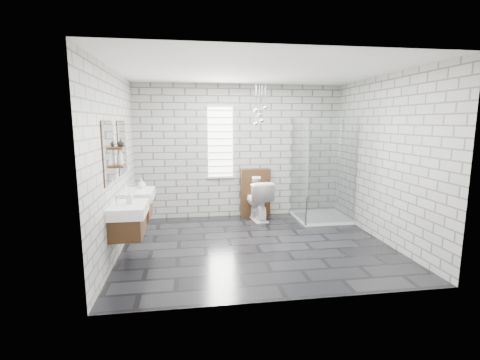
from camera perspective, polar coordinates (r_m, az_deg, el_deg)
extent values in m
cube|color=black|center=(5.70, 2.66, -10.62)|extent=(4.20, 3.60, 0.02)
cube|color=white|center=(5.41, 2.89, 17.57)|extent=(4.20, 3.60, 0.02)
cube|color=#A5A5A0|center=(7.16, -0.06, 4.70)|extent=(4.20, 0.02, 2.70)
cube|color=#A5A5A0|center=(3.65, 8.33, -0.07)|extent=(4.20, 0.02, 2.70)
cube|color=#A5A5A0|center=(5.39, -19.84, 2.55)|extent=(0.02, 3.60, 2.70)
cube|color=#A5A5A0|center=(6.16, 22.45, 3.19)|extent=(0.02, 3.60, 2.70)
cube|color=#462A15|center=(5.03, -17.93, -7.13)|extent=(0.42, 0.62, 0.30)
cube|color=silver|center=(4.99, -15.67, -6.78)|extent=(0.02, 0.35, 0.01)
cube|color=white|center=(4.97, -17.77, -4.64)|extent=(0.47, 0.70, 0.15)
cylinder|color=silver|center=(4.97, -19.62, -3.14)|extent=(0.04, 0.04, 0.12)
cylinder|color=silver|center=(4.95, -19.08, -2.57)|extent=(0.10, 0.02, 0.02)
cube|color=white|center=(4.89, -20.75, 4.19)|extent=(0.03, 0.55, 0.80)
cube|color=#462A15|center=(4.89, -20.89, 4.19)|extent=(0.01, 0.59, 0.84)
cube|color=#462A15|center=(5.96, -16.43, -4.48)|extent=(0.42, 0.62, 0.30)
cube|color=silver|center=(5.93, -14.52, -4.17)|extent=(0.02, 0.35, 0.01)
cube|color=white|center=(5.91, -16.29, -2.35)|extent=(0.47, 0.70, 0.15)
cylinder|color=silver|center=(5.91, -17.84, -1.10)|extent=(0.04, 0.04, 0.12)
cylinder|color=silver|center=(5.89, -17.39, -0.61)|extent=(0.10, 0.02, 0.02)
cube|color=white|center=(5.84, -18.76, 5.07)|extent=(0.03, 0.55, 0.80)
cube|color=#462A15|center=(5.84, -18.88, 5.07)|extent=(0.01, 0.59, 0.84)
cube|color=#462A15|center=(5.33, -19.08, 2.19)|extent=(0.14, 0.30, 0.03)
cube|color=#462A15|center=(5.30, -19.23, 4.97)|extent=(0.14, 0.30, 0.03)
cube|color=white|center=(7.08, -3.26, 6.25)|extent=(0.50, 0.02, 1.40)
cube|color=silver|center=(7.06, -3.30, 12.09)|extent=(0.56, 0.04, 0.04)
cube|color=silver|center=(7.14, -3.19, 0.46)|extent=(0.56, 0.04, 0.04)
cube|color=silver|center=(7.12, -3.20, 1.17)|extent=(0.48, 0.01, 0.02)
cube|color=silver|center=(7.10, -3.21, 2.29)|extent=(0.48, 0.01, 0.02)
cube|color=silver|center=(7.08, -3.22, 3.41)|extent=(0.48, 0.01, 0.02)
cube|color=silver|center=(7.07, -3.23, 4.54)|extent=(0.48, 0.01, 0.02)
cube|color=silver|center=(7.06, -3.24, 5.67)|extent=(0.48, 0.01, 0.02)
cube|color=silver|center=(7.05, -3.25, 6.80)|extent=(0.48, 0.01, 0.02)
cube|color=silver|center=(7.05, -3.26, 7.94)|extent=(0.48, 0.01, 0.02)
cube|color=silver|center=(7.04, -3.27, 9.08)|extent=(0.48, 0.01, 0.02)
cube|color=silver|center=(7.04, -3.28, 10.22)|extent=(0.48, 0.01, 0.03)
cube|color=silver|center=(7.05, -3.29, 11.36)|extent=(0.48, 0.01, 0.03)
cube|color=#462A15|center=(7.23, 2.52, -2.08)|extent=(0.60, 0.20, 1.00)
cube|color=silver|center=(7.07, 2.70, 0.13)|extent=(0.18, 0.01, 0.12)
cube|color=white|center=(7.32, 13.10, -5.96)|extent=(1.00, 1.00, 0.06)
cube|color=silver|center=(6.68, 14.95, 1.26)|extent=(1.00, 0.01, 2.00)
cube|color=silver|center=(6.96, 9.65, 1.77)|extent=(0.01, 1.00, 2.00)
cube|color=silver|center=(6.50, 10.98, 1.19)|extent=(0.03, 0.03, 2.00)
cube|color=silver|center=(6.88, 18.63, 1.32)|extent=(0.03, 0.03, 2.00)
cylinder|color=silver|center=(7.47, 15.99, 2.60)|extent=(0.02, 0.02, 1.80)
cylinder|color=silver|center=(7.39, 15.74, 9.70)|extent=(0.14, 0.14, 0.02)
sphere|color=silver|center=(6.67, 2.61, 11.40)|extent=(0.09, 0.09, 0.09)
cylinder|color=silver|center=(6.69, 2.63, 13.85)|extent=(0.01, 0.01, 0.48)
sphere|color=silver|center=(6.74, 3.56, 9.68)|extent=(0.09, 0.09, 0.09)
cylinder|color=silver|center=(6.76, 3.59, 12.96)|extent=(0.01, 0.01, 0.68)
sphere|color=silver|center=(6.84, 3.16, 10.65)|extent=(0.09, 0.09, 0.09)
cylinder|color=silver|center=(6.85, 3.19, 13.39)|extent=(0.01, 0.01, 0.57)
sphere|color=silver|center=(6.76, 2.64, 9.26)|extent=(0.09, 0.09, 0.09)
cylinder|color=silver|center=(6.77, 2.66, 12.74)|extent=(0.01, 0.01, 0.73)
sphere|color=silver|center=(6.82, 4.12, 11.76)|extent=(0.09, 0.09, 0.09)
cylinder|color=silver|center=(6.84, 4.15, 13.95)|extent=(0.01, 0.01, 0.43)
imported|color=white|center=(7.01, 2.91, -3.29)|extent=(0.54, 0.83, 0.80)
imported|color=#B2B2B2|center=(4.97, -17.67, -2.74)|extent=(0.08, 0.08, 0.17)
imported|color=#B2B2B2|center=(6.07, -15.86, -0.55)|extent=(0.15, 0.15, 0.16)
imported|color=#B2B2B2|center=(5.28, -19.12, 3.60)|extent=(0.11, 0.11, 0.24)
imported|color=#B2B2B2|center=(5.38, -19.00, 5.79)|extent=(0.13, 0.13, 0.11)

